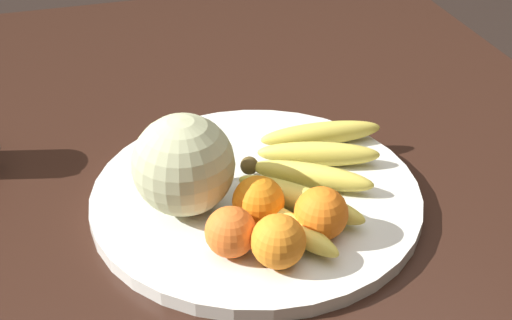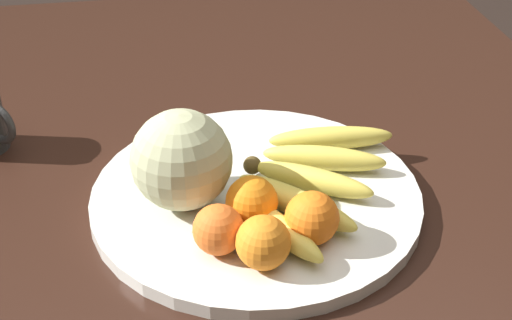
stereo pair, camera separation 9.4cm
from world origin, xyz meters
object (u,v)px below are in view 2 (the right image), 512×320
orange_back_left (252,202)px  fruit_bowl (256,196)px  banana_bunch (308,178)px  orange_front_right (312,218)px  melon (181,160)px  orange_front_left (218,229)px  orange_mid_center (263,242)px  kitchen_table (282,234)px  produce_tag (227,229)px

orange_back_left → fruit_bowl: bearing=-13.8°
banana_bunch → orange_back_left: (-0.06, 0.09, 0.01)m
fruit_bowl → orange_front_right: size_ratio=6.67×
melon → orange_front_left: (-0.10, -0.03, -0.03)m
orange_front_left → orange_mid_center: (-0.03, -0.05, 0.00)m
orange_front_right → kitchen_table: bearing=3.6°
fruit_bowl → banana_bunch: 0.08m
kitchen_table → produce_tag: size_ratio=19.18×
orange_mid_center → orange_back_left: bearing=0.6°
orange_front_right → orange_back_left: 0.08m
fruit_bowl → melon: bearing=94.8°
fruit_bowl → melon: (-0.01, 0.10, 0.07)m
fruit_bowl → produce_tag: produce_tag is taller
fruit_bowl → orange_back_left: orange_back_left is taller
orange_back_left → produce_tag: (-0.01, 0.03, -0.03)m
melon → orange_back_left: 0.11m
fruit_bowl → orange_front_right: bearing=-155.9°
kitchen_table → fruit_bowl: bearing=116.0°
orange_front_left → orange_back_left: orange_back_left is taller
fruit_bowl → banana_bunch: banana_bunch is taller
banana_bunch → orange_mid_center: (-0.14, 0.09, 0.01)m
orange_back_left → banana_bunch: bearing=-55.4°
melon → orange_front_left: melon is taller
banana_bunch → orange_front_right: (-0.10, 0.02, 0.02)m
banana_bunch → orange_front_right: orange_front_right is taller
orange_front_left → orange_mid_center: size_ratio=0.95×
orange_back_left → melon: bearing=53.9°
orange_mid_center → produce_tag: size_ratio=0.79×
kitchen_table → fruit_bowl: 0.10m
orange_front_left → banana_bunch: bearing=-52.0°
kitchen_table → banana_bunch: (-0.03, -0.03, 0.12)m
fruit_bowl → orange_mid_center: bearing=173.9°
fruit_bowl → orange_front_right: (-0.11, -0.05, 0.04)m
orange_front_left → orange_back_left: 0.07m
orange_front_right → orange_mid_center: orange_front_right is taller
orange_front_left → orange_front_right: 0.11m
melon → produce_tag: size_ratio=1.60×
fruit_bowl → orange_mid_center: orange_mid_center is taller
produce_tag → fruit_bowl: bearing=8.3°
orange_front_right → produce_tag: (0.04, 0.10, -0.03)m
melon → orange_mid_center: size_ratio=2.02×
orange_mid_center → orange_back_left: size_ratio=0.99×
fruit_bowl → orange_front_left: size_ratio=7.17×
banana_bunch → orange_front_left: (-0.11, 0.13, 0.01)m
orange_front_left → orange_mid_center: 0.06m
fruit_bowl → melon: size_ratio=3.39×
fruit_bowl → melon: 0.12m
banana_bunch → produce_tag: banana_bunch is taller
fruit_bowl → orange_mid_center: (-0.15, 0.02, 0.04)m
banana_bunch → orange_back_left: size_ratio=4.43×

